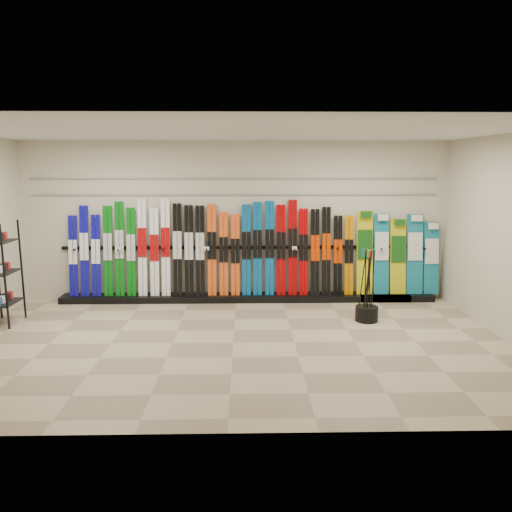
{
  "coord_description": "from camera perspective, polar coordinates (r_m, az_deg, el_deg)",
  "views": [
    {
      "loc": [
        0.18,
        -6.92,
        2.55
      ],
      "look_at": [
        0.35,
        1.0,
        1.1
      ],
      "focal_mm": 35.0,
      "sensor_mm": 36.0,
      "label": 1
    }
  ],
  "objects": [
    {
      "name": "back_wall",
      "position": [
        9.48,
        -2.33,
        4.0
      ],
      "size": [
        8.0,
        0.0,
        8.0
      ],
      "primitive_type": "plane",
      "rotation": [
        1.57,
        0.0,
        0.0
      ],
      "color": "beige",
      "rests_on": "floor"
    },
    {
      "name": "slatwall_rail_1",
      "position": [
        9.41,
        -2.37,
        8.83
      ],
      "size": [
        7.6,
        0.02,
        0.03
      ],
      "primitive_type": "cube",
      "color": "gray",
      "rests_on": "back_wall"
    },
    {
      "name": "accessory_rack",
      "position": [
        9.0,
        -27.13,
        -1.78
      ],
      "size": [
        0.4,
        0.6,
        1.67
      ],
      "primitive_type": "cube",
      "color": "black",
      "rests_on": "floor"
    },
    {
      "name": "ski_rack_base",
      "position": [
        9.54,
        -0.93,
        -4.77
      ],
      "size": [
        8.0,
        0.4,
        0.12
      ],
      "primitive_type": "cube",
      "color": "black",
      "rests_on": "floor"
    },
    {
      "name": "slatwall_rail_0",
      "position": [
        9.42,
        -2.35,
        7.01
      ],
      "size": [
        7.6,
        0.02,
        0.03
      ],
      "primitive_type": "cube",
      "color": "gray",
      "rests_on": "back_wall"
    },
    {
      "name": "floor",
      "position": [
        7.38,
        -2.61,
        -9.85
      ],
      "size": [
        8.0,
        8.0,
        0.0
      ],
      "primitive_type": "plane",
      "color": "gray",
      "rests_on": "ground"
    },
    {
      "name": "snowboards",
      "position": [
        9.86,
        15.79,
        0.11
      ],
      "size": [
        1.58,
        0.24,
        1.58
      ],
      "color": "gold",
      "rests_on": "ski_rack_base"
    },
    {
      "name": "ceiling",
      "position": [
        6.94,
        -2.82,
        14.07
      ],
      "size": [
        8.0,
        8.0,
        0.0
      ],
      "primitive_type": "plane",
      "rotation": [
        3.14,
        0.0,
        0.0
      ],
      "color": "silver",
      "rests_on": "back_wall"
    },
    {
      "name": "ski_poles",
      "position": [
        8.38,
        12.63,
        -3.27
      ],
      "size": [
        0.25,
        0.23,
        1.18
      ],
      "color": "black",
      "rests_on": "pole_bin"
    },
    {
      "name": "skis",
      "position": [
        9.42,
        -5.14,
        0.57
      ],
      "size": [
        5.36,
        0.24,
        1.83
      ],
      "color": "#0E0C95",
      "rests_on": "ski_rack_base"
    },
    {
      "name": "pole_bin",
      "position": [
        8.51,
        12.53,
        -6.45
      ],
      "size": [
        0.37,
        0.37,
        0.25
      ],
      "primitive_type": "cylinder",
      "color": "black",
      "rests_on": "floor"
    }
  ]
}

